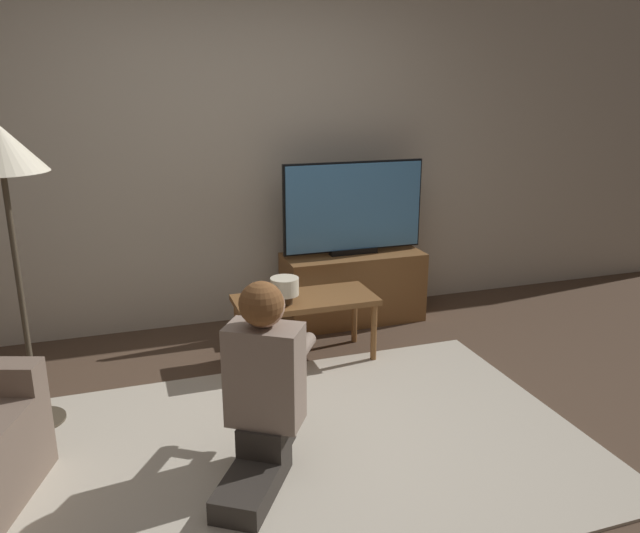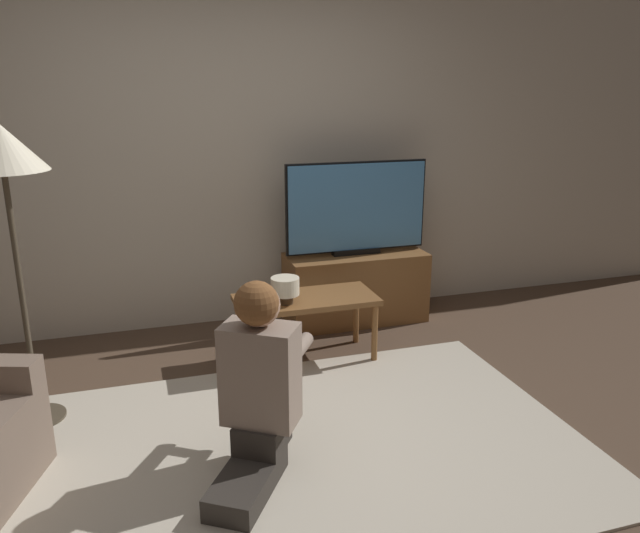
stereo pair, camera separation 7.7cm
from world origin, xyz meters
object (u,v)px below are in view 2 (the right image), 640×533
at_px(coffee_table, 306,305).
at_px(table_lamp, 285,288).
at_px(person_kneeling, 259,382).
at_px(tv, 357,208).
at_px(floor_lamp, 3,166).

distance_m(coffee_table, table_lamp, 0.23).
distance_m(person_kneeling, table_lamp, 1.15).
height_order(coffee_table, person_kneeling, person_kneeling).
relative_size(tv, table_lamp, 6.03).
relative_size(tv, floor_lamp, 0.68).
bearing_deg(coffee_table, floor_lamp, -168.74).
xyz_separation_m(coffee_table, person_kneeling, (-0.55, -1.15, 0.09)).
bearing_deg(tv, coffee_table, -134.17).
bearing_deg(floor_lamp, person_kneeling, -37.97).
bearing_deg(person_kneeling, floor_lamp, -5.10).
height_order(floor_lamp, person_kneeling, floor_lamp).
height_order(tv, coffee_table, tv).
relative_size(coffee_table, table_lamp, 5.09).
xyz_separation_m(tv, floor_lamp, (-2.18, -0.90, 0.51)).
bearing_deg(table_lamp, person_kneeling, -110.29).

